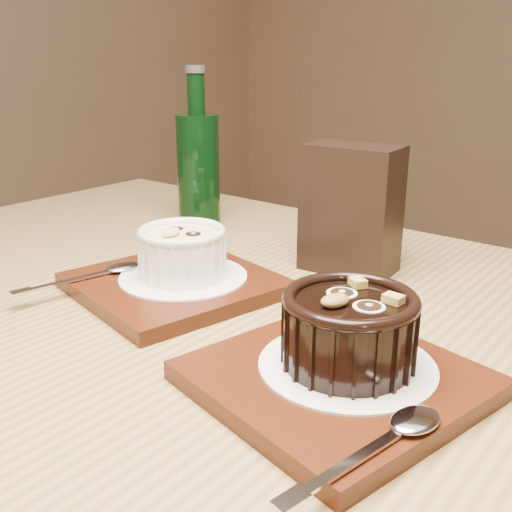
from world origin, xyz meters
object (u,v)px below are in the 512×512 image
Objects in this scene: table at (247,432)px; ramekin_white at (182,250)px; tray_right at (335,379)px; condiment_stand at (351,209)px; green_bottle at (198,167)px; ramekin_dark at (349,326)px; tray_left at (175,284)px.

table is 13.64× the size of ramekin_white.
ramekin_white is at bearing 164.63° from tray_right.
condiment_stand reaches higher than ramekin_white.
tray_right reaches higher than table.
green_bottle is at bearing 147.12° from tray_right.
ramekin_dark is at bearing -59.01° from condiment_stand.
table is 0.40m from green_bottle.
tray_right is (0.10, -0.02, 0.10)m from table.
ramekin_dark is at bearing -3.45° from table.
condiment_stand reaches higher than table.
condiment_stand is at bearing 97.35° from table.
tray_right is at bearing -13.53° from tray_left.
table is at bearing -16.56° from ramekin_white.
ramekin_white is at bearing 41.46° from tray_left.
ramekin_dark reaches higher than table.
ramekin_white is 0.23m from tray_right.
ramekin_dark is (0.22, -0.05, 0.00)m from ramekin_white.
tray_left is 0.83× the size of green_bottle.
green_bottle is at bearing 166.64° from ramekin_dark.
ramekin_dark is 0.45× the size of green_bottle.
condiment_stand is 0.65× the size of green_bottle.
condiment_stand is 0.26m from green_bottle.
tray_left is at bearing -135.28° from ramekin_white.
ramekin_dark is at bearing -9.39° from ramekin_white.
tray_right is at bearing -9.55° from table.
ramekin_white is 0.63× the size of condiment_stand.
ramekin_dark is (0.10, -0.01, 0.14)m from table.
tray_left is at bearing 163.53° from table.
tray_left is 2.03× the size of ramekin_white.
ramekin_white is at bearing -120.40° from condiment_stand.
table is 12.42× the size of ramekin_dark.
tray_left is (-0.13, 0.04, 0.10)m from table.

